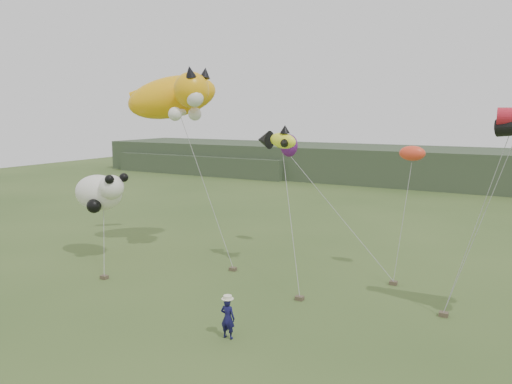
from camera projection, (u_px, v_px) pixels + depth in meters
ground at (245, 344)px, 17.46m from camera, size 120.00×120.00×0.00m
headland at (417, 167)px, 57.26m from camera, size 90.00×13.00×4.00m
festival_attendant at (228, 318)px, 17.83m from camera, size 0.57×0.39×1.51m
sandbag_anchors at (287, 287)px, 22.98m from camera, size 15.58×6.27×0.18m
cat_kite at (176, 96)px, 27.73m from camera, size 6.72×5.33×3.28m
fish_kite at (276, 140)px, 24.63m from camera, size 2.41×1.59×1.23m
panda_kite at (100, 192)px, 27.23m from camera, size 3.48×2.25×2.16m
misc_kites at (332, 148)px, 26.62m from camera, size 8.38×2.34×1.30m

